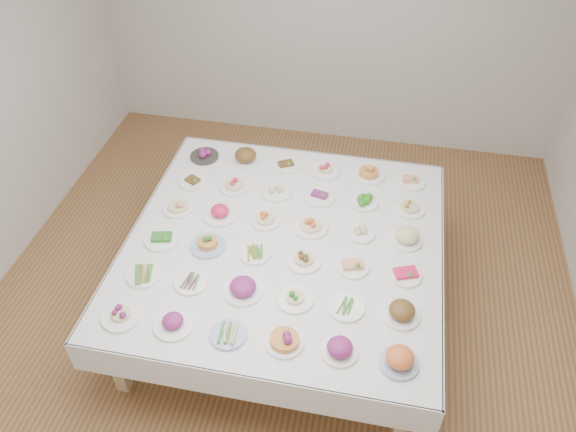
% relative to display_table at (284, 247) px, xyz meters
% --- Properties ---
extents(room_envelope, '(5.02, 5.02, 2.81)m').
position_rel_display_table_xyz_m(room_envelope, '(-0.04, 0.11, 1.14)').
color(room_envelope, olive).
rests_on(room_envelope, ground).
extents(display_table, '(2.41, 2.41, 0.75)m').
position_rel_display_table_xyz_m(display_table, '(0.00, 0.00, 0.00)').
color(display_table, white).
rests_on(display_table, ground).
extents(dish_0, '(0.27, 0.27, 0.14)m').
position_rel_display_table_xyz_m(dish_0, '(-0.93, -0.92, 0.13)').
color(dish_0, white).
rests_on(dish_0, display_table).
extents(dish_1, '(0.26, 0.26, 0.14)m').
position_rel_display_table_xyz_m(dish_1, '(-0.56, -0.92, 0.12)').
color(dish_1, white).
rests_on(dish_1, display_table).
extents(dish_2, '(0.24, 0.24, 0.06)m').
position_rel_display_table_xyz_m(dish_2, '(-0.18, -0.93, 0.09)').
color(dish_2, '#4C66B2').
rests_on(dish_2, display_table).
extents(dish_3, '(0.24, 0.24, 0.16)m').
position_rel_display_table_xyz_m(dish_3, '(0.19, -0.92, 0.14)').
color(dish_3, white).
rests_on(dish_3, display_table).
extents(dish_4, '(0.23, 0.23, 0.14)m').
position_rel_display_table_xyz_m(dish_4, '(0.55, -0.92, 0.13)').
color(dish_4, white).
rests_on(dish_4, display_table).
extents(dish_5, '(0.25, 0.25, 0.15)m').
position_rel_display_table_xyz_m(dish_5, '(0.92, -0.92, 0.13)').
color(dish_5, '#4C66B2').
rests_on(dish_5, display_table).
extents(dish_6, '(0.27, 0.25, 0.06)m').
position_rel_display_table_xyz_m(dish_6, '(-0.92, -0.55, 0.09)').
color(dish_6, white).
rests_on(dish_6, display_table).
extents(dish_7, '(0.23, 0.23, 0.05)m').
position_rel_display_table_xyz_m(dish_7, '(-0.56, -0.55, 0.08)').
color(dish_7, white).
rests_on(dish_7, display_table).
extents(dish_8, '(0.27, 0.27, 0.15)m').
position_rel_display_table_xyz_m(dish_8, '(-0.18, -0.55, 0.13)').
color(dish_8, white).
rests_on(dish_8, display_table).
extents(dish_9, '(0.25, 0.25, 0.12)m').
position_rel_display_table_xyz_m(dish_9, '(0.19, -0.55, 0.11)').
color(dish_9, white).
rests_on(dish_9, display_table).
extents(dish_10, '(0.25, 0.25, 0.05)m').
position_rel_display_table_xyz_m(dish_10, '(0.54, -0.55, 0.08)').
color(dish_10, white).
rests_on(dish_10, display_table).
extents(dish_11, '(0.27, 0.27, 0.16)m').
position_rel_display_table_xyz_m(dish_11, '(0.91, -0.55, 0.14)').
color(dish_11, white).
rests_on(dish_11, display_table).
extents(dish_12, '(0.27, 0.27, 0.12)m').
position_rel_display_table_xyz_m(dish_12, '(-0.92, -0.17, 0.11)').
color(dish_12, white).
rests_on(dish_12, display_table).
extents(dish_13, '(0.26, 0.26, 0.14)m').
position_rel_display_table_xyz_m(dish_13, '(-0.55, -0.17, 0.12)').
color(dish_13, '#4C66B2').
rests_on(dish_13, display_table).
extents(dish_14, '(0.24, 0.24, 0.05)m').
position_rel_display_table_xyz_m(dish_14, '(-0.18, -0.18, 0.08)').
color(dish_14, white).
rests_on(dish_14, display_table).
extents(dish_15, '(0.26, 0.26, 0.13)m').
position_rel_display_table_xyz_m(dish_15, '(0.19, -0.18, 0.12)').
color(dish_15, white).
rests_on(dish_15, display_table).
extents(dish_16, '(0.23, 0.23, 0.11)m').
position_rel_display_table_xyz_m(dish_16, '(0.55, -0.17, 0.11)').
color(dish_16, white).
rests_on(dish_16, display_table).
extents(dish_17, '(0.24, 0.24, 0.10)m').
position_rel_display_table_xyz_m(dish_17, '(0.93, -0.18, 0.10)').
color(dish_17, white).
rests_on(dish_17, display_table).
extents(dish_18, '(0.24, 0.24, 0.13)m').
position_rel_display_table_xyz_m(dish_18, '(-0.92, 0.19, 0.12)').
color(dish_18, white).
rests_on(dish_18, display_table).
extents(dish_19, '(0.27, 0.27, 0.15)m').
position_rel_display_table_xyz_m(dish_19, '(-0.56, 0.18, 0.13)').
color(dish_19, white).
rests_on(dish_19, display_table).
extents(dish_20, '(0.23, 0.23, 0.11)m').
position_rel_display_table_xyz_m(dish_20, '(-0.19, 0.18, 0.11)').
color(dish_20, white).
rests_on(dish_20, display_table).
extents(dish_21, '(0.27, 0.27, 0.15)m').
position_rel_display_table_xyz_m(dish_21, '(0.18, 0.18, 0.13)').
color(dish_21, white).
rests_on(dish_21, display_table).
extents(dish_22, '(0.23, 0.23, 0.09)m').
position_rel_display_table_xyz_m(dish_22, '(0.56, 0.19, 0.10)').
color(dish_22, white).
rests_on(dish_22, display_table).
extents(dish_23, '(0.24, 0.24, 0.15)m').
position_rel_display_table_xyz_m(dish_23, '(0.92, 0.18, 0.13)').
color(dish_23, white).
rests_on(dish_23, display_table).
extents(dish_24, '(0.24, 0.24, 0.09)m').
position_rel_display_table_xyz_m(dish_24, '(-0.91, 0.54, 0.09)').
color(dish_24, white).
rests_on(dish_24, display_table).
extents(dish_25, '(0.25, 0.25, 0.13)m').
position_rel_display_table_xyz_m(dish_25, '(-0.55, 0.55, 0.12)').
color(dish_25, white).
rests_on(dish_25, display_table).
extents(dish_26, '(0.26, 0.26, 0.10)m').
position_rel_display_table_xyz_m(dish_26, '(-0.18, 0.56, 0.10)').
color(dish_26, white).
rests_on(dish_26, display_table).
extents(dish_27, '(0.27, 0.27, 0.10)m').
position_rel_display_table_xyz_m(dish_27, '(0.19, 0.56, 0.10)').
color(dish_27, white).
rests_on(dish_27, display_table).
extents(dish_28, '(0.23, 0.23, 0.10)m').
position_rel_display_table_xyz_m(dish_28, '(0.55, 0.56, 0.11)').
color(dish_28, white).
rests_on(dish_28, display_table).
extents(dish_29, '(0.24, 0.24, 0.12)m').
position_rel_display_table_xyz_m(dish_29, '(0.93, 0.55, 0.12)').
color(dish_29, white).
rests_on(dish_29, display_table).
extents(dish_30, '(0.25, 0.25, 0.12)m').
position_rel_display_table_xyz_m(dish_30, '(-0.93, 0.92, 0.12)').
color(dish_30, '#2E2C29').
rests_on(dish_30, display_table).
extents(dish_31, '(0.27, 0.27, 0.15)m').
position_rel_display_table_xyz_m(dish_31, '(-0.54, 0.93, 0.13)').
color(dish_31, white).
rests_on(dish_31, display_table).
extents(dish_32, '(0.24, 0.24, 0.10)m').
position_rel_display_table_xyz_m(dish_32, '(-0.17, 0.93, 0.10)').
color(dish_32, white).
rests_on(dish_32, display_table).
extents(dish_33, '(0.26, 0.26, 0.12)m').
position_rel_display_table_xyz_m(dish_33, '(0.18, 0.92, 0.11)').
color(dish_33, white).
rests_on(dish_33, display_table).
extents(dish_34, '(0.27, 0.27, 0.16)m').
position_rel_display_table_xyz_m(dish_34, '(0.56, 0.93, 0.14)').
color(dish_34, white).
rests_on(dish_34, display_table).
extents(dish_35, '(0.26, 0.26, 0.10)m').
position_rel_display_table_xyz_m(dish_35, '(0.92, 0.91, 0.10)').
color(dish_35, white).
rests_on(dish_35, display_table).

